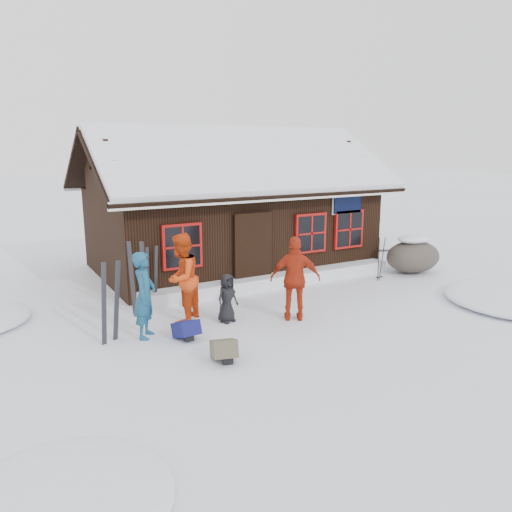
# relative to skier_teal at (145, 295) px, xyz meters

# --- Properties ---
(ground) EXTENTS (120.00, 120.00, 0.00)m
(ground) POSITION_rel_skier_teal_xyz_m (2.73, -0.34, -0.88)
(ground) COLOR white
(ground) RESTS_ON ground
(mountain_hut) EXTENTS (8.90, 6.09, 4.42)m
(mountain_hut) POSITION_rel_skier_teal_xyz_m (4.23, 4.64, 0.69)
(mountain_hut) COLOR black
(mountain_hut) RESTS_ON ground
(snow_drift) EXTENTS (7.60, 0.60, 0.35)m
(snow_drift) POSITION_rel_skier_teal_xyz_m (4.23, 1.91, -0.71)
(snow_drift) COLOR white
(snow_drift) RESTS_ON ground
(snow_mounds) EXTENTS (20.60, 13.20, 0.48)m
(snow_mounds) POSITION_rel_skier_teal_xyz_m (4.38, 1.52, -0.88)
(snow_mounds) COLOR white
(snow_mounds) RESTS_ON ground
(skier_teal) EXTENTS (0.70, 0.77, 1.76)m
(skier_teal) POSITION_rel_skier_teal_xyz_m (0.00, 0.00, 0.00)
(skier_teal) COLOR navy
(skier_teal) RESTS_ON ground
(skier_orange_left) EXTENTS (1.21, 1.19, 1.96)m
(skier_orange_left) POSITION_rel_skier_teal_xyz_m (0.98, 0.52, 0.10)
(skier_orange_left) COLOR red
(skier_orange_left) RESTS_ON ground
(skier_orange_right) EXTENTS (1.18, 0.96, 1.88)m
(skier_orange_right) POSITION_rel_skier_teal_xyz_m (3.19, -0.61, 0.06)
(skier_orange_right) COLOR #AA2811
(skier_orange_right) RESTS_ON ground
(skier_crouched) EXTENTS (0.61, 0.48, 1.08)m
(skier_crouched) POSITION_rel_skier_teal_xyz_m (1.83, 0.00, -0.34)
(skier_crouched) COLOR black
(skier_crouched) RESTS_ON ground
(boulder) EXTENTS (1.78, 1.33, 1.04)m
(boulder) POSITION_rel_skier_teal_xyz_m (8.72, 1.18, -0.35)
(boulder) COLOR #554C44
(boulder) RESTS_ON ground
(ski_pair_left) EXTENTS (0.49, 0.19, 1.67)m
(ski_pair_left) POSITION_rel_skier_teal_xyz_m (-0.65, 0.11, -0.10)
(ski_pair_left) COLOR black
(ski_pair_left) RESTS_ON ground
(ski_pair_mid) EXTENTS (0.36, 0.29, 1.76)m
(ski_pair_mid) POSITION_rel_skier_teal_xyz_m (0.29, 1.42, -0.05)
(ski_pair_mid) COLOR black
(ski_pair_mid) RESTS_ON ground
(ski_pair_right) EXTENTS (0.39, 0.20, 1.52)m
(ski_pair_right) POSITION_rel_skier_teal_xyz_m (0.74, 1.86, -0.17)
(ski_pair_right) COLOR black
(ski_pair_right) RESTS_ON ground
(ski_poles) EXTENTS (0.23, 0.11, 1.28)m
(ski_poles) POSITION_rel_skier_teal_xyz_m (7.23, 1.01, -0.28)
(ski_poles) COLOR black
(ski_poles) RESTS_ON ground
(backpack_blue) EXTENTS (0.46, 0.58, 0.29)m
(backpack_blue) POSITION_rel_skier_teal_xyz_m (0.66, -0.52, -0.73)
(backpack_blue) COLOR #131654
(backpack_blue) RESTS_ON ground
(backpack_olive) EXTENTS (0.57, 0.67, 0.31)m
(backpack_olive) POSITION_rel_skier_teal_xyz_m (0.86, -1.82, -0.73)
(backpack_olive) COLOR brown
(backpack_olive) RESTS_ON ground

